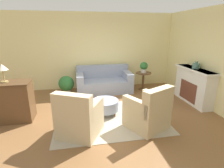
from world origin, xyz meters
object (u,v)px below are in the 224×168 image
at_px(armchair_right, 149,112).
at_px(vase_mantel_near, 196,66).
at_px(table_lamp, 2,68).
at_px(couch, 104,82).
at_px(potted_plant_floor, 66,84).
at_px(side_table, 143,78).
at_px(potted_plant_on_side_table, 144,67).
at_px(dresser, 8,101).
at_px(armchair_left, 79,119).
at_px(ottoman_table, 105,105).

distance_m(armchair_right, vase_mantel_near, 2.38).
distance_m(armchair_right, table_lamp, 3.52).
height_order(couch, armchair_right, armchair_right).
height_order(couch, vase_mantel_near, vase_mantel_near).
xyz_separation_m(armchair_right, potted_plant_floor, (-1.97, 2.62, -0.02)).
distance_m(armchair_right, potted_plant_floor, 3.28).
bearing_deg(couch, potted_plant_floor, -174.88).
distance_m(side_table, table_lamp, 4.49).
distance_m(potted_plant_on_side_table, table_lamp, 4.42).
bearing_deg(couch, vase_mantel_near, -31.49).
relative_size(armchair_right, dresser, 0.95).
distance_m(armchair_left, armchair_right, 1.56).
distance_m(side_table, potted_plant_floor, 2.81).
bearing_deg(armchair_left, couch, 71.35).
distance_m(dresser, table_lamp, 0.82).
bearing_deg(ottoman_table, table_lamp, 177.23).
xyz_separation_m(couch, armchair_left, (-0.93, -2.74, 0.06)).
distance_m(armchair_left, dresser, 1.96).
relative_size(armchair_left, ottoman_table, 1.52).
xyz_separation_m(couch, armchair_right, (0.63, -2.74, 0.06)).
bearing_deg(side_table, ottoman_table, -134.24).
bearing_deg(potted_plant_floor, potted_plant_on_side_table, 0.07).
relative_size(potted_plant_on_side_table, table_lamp, 0.91).
bearing_deg(potted_plant_floor, dresser, -127.91).
height_order(dresser, potted_plant_on_side_table, potted_plant_on_side_table).
bearing_deg(dresser, potted_plant_floor, 52.09).
relative_size(armchair_left, potted_plant_on_side_table, 2.71).
relative_size(couch, ottoman_table, 2.77).
xyz_separation_m(vase_mantel_near, potted_plant_floor, (-3.88, 1.44, -0.79)).
bearing_deg(ottoman_table, potted_plant_floor, 122.26).
distance_m(couch, table_lamp, 3.30).
relative_size(vase_mantel_near, table_lamp, 0.49).
distance_m(ottoman_table, potted_plant_on_side_table, 2.52).
height_order(armchair_left, table_lamp, table_lamp).
height_order(side_table, potted_plant_floor, same).
bearing_deg(vase_mantel_near, ottoman_table, -173.60).
bearing_deg(armchair_right, armchair_left, 180.00).
xyz_separation_m(dresser, vase_mantel_near, (5.16, 0.20, 0.65)).
bearing_deg(ottoman_table, couch, 82.84).
height_order(side_table, dresser, dresser).
xyz_separation_m(ottoman_table, side_table, (1.71, 1.75, 0.19)).
height_order(ottoman_table, potted_plant_on_side_table, potted_plant_on_side_table).
height_order(armchair_left, side_table, armchair_left).
relative_size(dresser, potted_plant_floor, 1.71).
bearing_deg(armchair_left, side_table, 47.60).
relative_size(couch, armchair_right, 1.83).
height_order(armchair_right, side_table, armchair_right).
relative_size(side_table, table_lamp, 1.51).
bearing_deg(ottoman_table, side_table, 45.76).
relative_size(armchair_left, dresser, 0.95).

